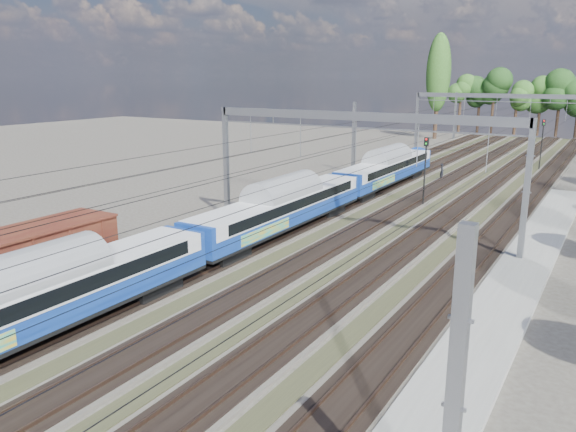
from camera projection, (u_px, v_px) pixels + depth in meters
The scene contains 9 objects.
track_bed at pixel (419, 198), 53.67m from camera, with size 21.00×130.00×0.34m.
platform at pixel (494, 318), 26.88m from camera, with size 3.00×70.00×0.30m, color gray.
catenary at pixel (449, 126), 58.36m from camera, with size 25.65×130.00×9.00m.
tree_belt at pixel (563, 96), 88.34m from camera, with size 39.07×100.57×12.26m.
poplar at pixel (439, 73), 102.11m from camera, with size 4.40×4.40×19.04m.
emu_train at pixel (280, 203), 40.42m from camera, with size 2.93×61.93×4.28m.
worker at pixel (442, 172), 63.04m from camera, with size 0.69×0.45×1.88m, color black.
signal_near at pixel (425, 163), 49.85m from camera, with size 0.40×0.36×6.18m.
signal_far at pixel (542, 138), 69.56m from camera, with size 0.44×0.41×6.21m.
Camera 1 is at (16.36, -6.42, 11.43)m, focal length 35.00 mm.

